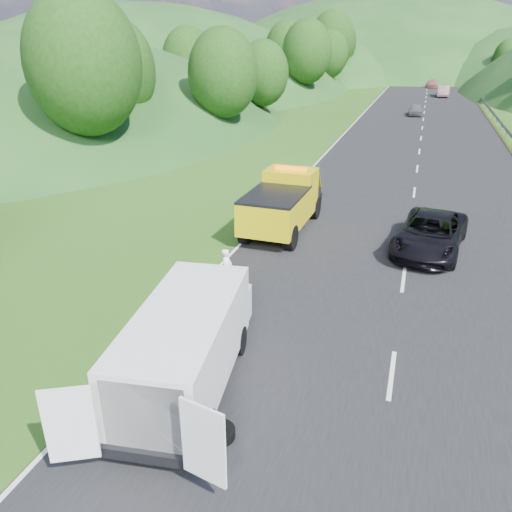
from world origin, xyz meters
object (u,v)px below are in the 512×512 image
(white_van, at_px, (188,342))
(spare_tire, at_px, (219,437))
(passing_suv, at_px, (428,251))
(woman, at_px, (227,287))
(suitcase, at_px, (193,289))
(worker, at_px, (174,424))
(child, at_px, (229,313))
(tow_truck, at_px, (283,202))

(white_van, xyz_separation_m, spare_tire, (1.39, -1.45, -1.31))
(passing_suv, bearing_deg, woman, -131.19)
(suitcase, bearing_deg, spare_tire, -60.34)
(worker, relative_size, spare_tire, 2.27)
(woman, xyz_separation_m, spare_tire, (2.48, -6.92, 0.00))
(suitcase, relative_size, passing_suv, 0.10)
(worker, bearing_deg, spare_tire, -22.87)
(child, distance_m, worker, 5.17)
(spare_tire, bearing_deg, woman, 109.70)
(tow_truck, height_order, passing_suv, tow_truck)
(white_van, xyz_separation_m, worker, (0.24, -1.38, -1.31))
(tow_truck, relative_size, spare_tire, 8.76)
(woman, bearing_deg, child, -157.87)
(tow_truck, relative_size, worker, 3.85)
(tow_truck, distance_m, suitcase, 7.51)
(tow_truck, bearing_deg, suitcase, -97.81)
(white_van, bearing_deg, child, 87.77)
(child, height_order, suitcase, suitcase)
(woman, height_order, spare_tire, woman)
(worker, xyz_separation_m, spare_tire, (1.14, -0.07, 0.00))
(woman, xyz_separation_m, worker, (1.33, -6.85, 0.00))
(tow_truck, height_order, spare_tire, tow_truck)
(white_van, relative_size, suitcase, 12.21)
(tow_truck, distance_m, white_van, 11.83)
(child, height_order, passing_suv, passing_suv)
(tow_truck, relative_size, suitcase, 11.39)
(spare_tire, bearing_deg, worker, 176.73)
(suitcase, bearing_deg, white_van, -66.05)
(worker, relative_size, suitcase, 2.96)
(white_van, distance_m, woman, 5.73)
(passing_suv, bearing_deg, spare_tire, -100.26)
(tow_truck, height_order, child, tow_truck)
(white_van, bearing_deg, worker, -87.79)
(tow_truck, bearing_deg, white_van, -84.68)
(woman, height_order, worker, worker)
(woman, bearing_deg, worker, -169.91)
(passing_suv, bearing_deg, white_van, -108.39)
(child, xyz_separation_m, worker, (0.60, -5.13, 0.00))
(tow_truck, bearing_deg, worker, -84.02)
(tow_truck, relative_size, woman, 4.39)
(white_van, bearing_deg, woman, 93.58)
(tow_truck, relative_size, passing_suv, 1.17)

